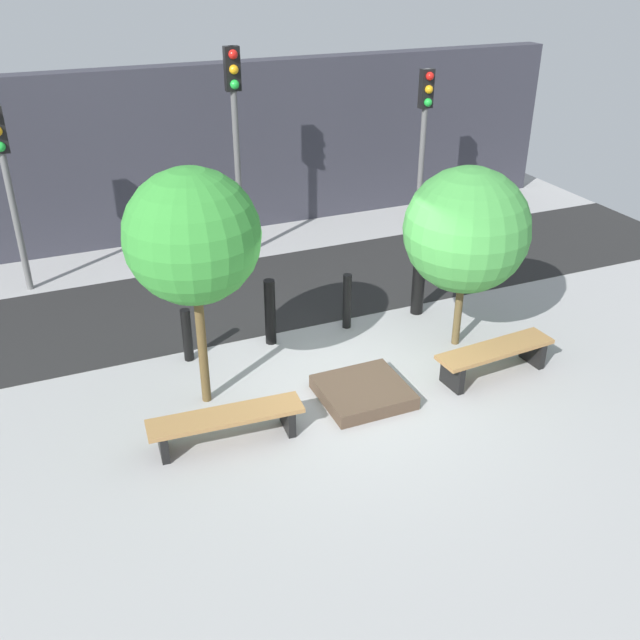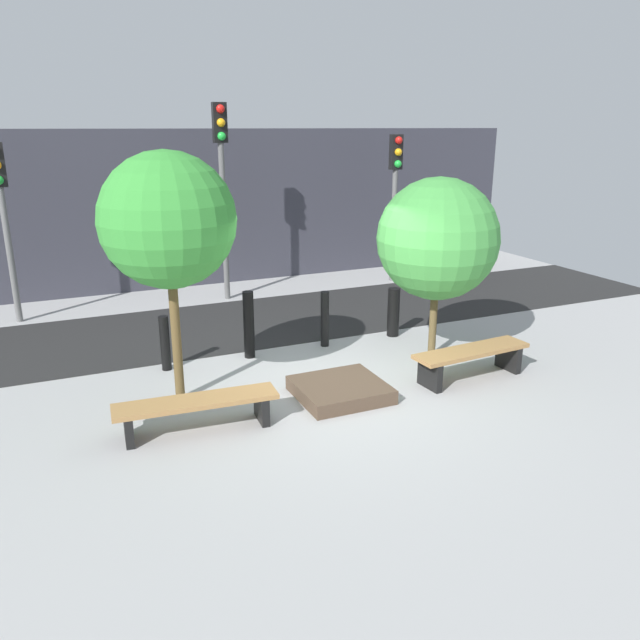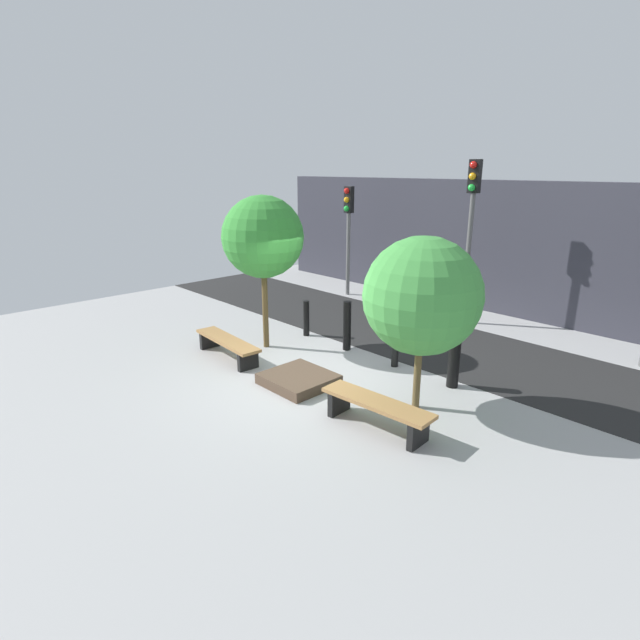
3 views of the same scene
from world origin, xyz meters
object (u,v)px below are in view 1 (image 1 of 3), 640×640
at_px(tree_behind_right_bench, 466,230).
at_px(traffic_light_mid_east, 424,121).
at_px(bench_right, 495,355).
at_px(bench_left, 226,421).
at_px(bollard_far_left, 187,335).
at_px(bollard_center, 347,301).
at_px(bollard_left, 270,312).
at_px(bollard_right, 418,290).
at_px(traffic_light_mid_west, 235,118).
at_px(tree_behind_left_bench, 192,237).
at_px(planter_bed, 363,392).
at_px(traffic_light_west, 5,167).

distance_m(tree_behind_right_bench, traffic_light_mid_east, 5.25).
height_order(bench_right, traffic_light_mid_east, traffic_light_mid_east).
relative_size(bench_left, bollard_far_left, 2.35).
bearing_deg(bollard_center, traffic_light_mid_east, 46.50).
bearing_deg(bollard_left, tree_behind_right_bench, -23.38).
bearing_deg(traffic_light_mid_east, bench_right, -109.56).
bearing_deg(bollard_right, traffic_light_mid_west, 118.92).
bearing_deg(bollard_far_left, traffic_light_mid_east, 30.68).
height_order(bench_right, tree_behind_left_bench, tree_behind_left_bench).
bearing_deg(bollard_far_left, bench_left, -91.01).
xyz_separation_m(bollard_far_left, bollard_right, (4.01, 0.00, 0.01)).
bearing_deg(bench_left, bollard_far_left, 93.01).
distance_m(tree_behind_left_bench, bollard_center, 3.55).
distance_m(bollard_left, traffic_light_mid_west, 4.31).
xyz_separation_m(tree_behind_left_bench, bollard_far_left, (0.04, 1.17, -2.02)).
bearing_deg(bollard_far_left, bollard_left, 0.00).
bearing_deg(traffic_light_mid_east, bollard_right, -120.14).
height_order(tree_behind_right_bench, traffic_light_mid_east, traffic_light_mid_east).
relative_size(bollard_center, traffic_light_mid_west, 0.24).
xyz_separation_m(bench_right, traffic_light_mid_west, (-2.04, 5.82, 2.44)).
bearing_deg(planter_bed, traffic_light_mid_east, 53.81).
height_order(bollard_left, traffic_light_mid_west, traffic_light_mid_west).
bearing_deg(bench_left, tree_behind_left_bench, 94.02).
bearing_deg(planter_bed, tree_behind_left_bench, 158.15).
relative_size(bench_left, tree_behind_right_bench, 0.70).
xyz_separation_m(bench_left, bollard_center, (2.71, 2.19, 0.17)).
bearing_deg(planter_bed, tree_behind_right_bench, 21.85).
height_order(bench_left, bollard_right, bollard_right).
relative_size(bench_right, tree_behind_left_bench, 0.57).
relative_size(tree_behind_right_bench, traffic_light_mid_east, 0.84).
height_order(bench_left, planter_bed, bench_left).
distance_m(planter_bed, bollard_left, 2.15).
height_order(bench_left, bench_right, bench_right).
relative_size(tree_behind_right_bench, bollard_right, 3.29).
distance_m(bench_left, bollard_far_left, 2.20).
distance_m(tree_behind_right_bench, bollard_left, 3.26).
distance_m(bench_left, bench_right, 4.09).
bearing_deg(traffic_light_mid_east, planter_bed, -126.19).
distance_m(tree_behind_left_bench, bollard_far_left, 2.33).
relative_size(bench_right, traffic_light_west, 0.57).
bearing_deg(bollard_left, bench_left, -122.11).
relative_size(planter_bed, tree_behind_right_bench, 0.41).
distance_m(traffic_light_west, traffic_light_mid_west, 4.14).
distance_m(planter_bed, traffic_light_west, 7.31).
distance_m(bench_right, bollard_left, 3.49).
bearing_deg(traffic_light_mid_west, traffic_light_west, -179.98).
xyz_separation_m(bollard_far_left, traffic_light_west, (-2.11, 3.63, 1.88)).
xyz_separation_m(bollard_left, traffic_light_mid_east, (4.78, 3.63, 1.82)).
xyz_separation_m(bench_left, bollard_left, (1.38, 2.19, 0.24)).
height_order(planter_bed, traffic_light_mid_east, traffic_light_mid_east).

